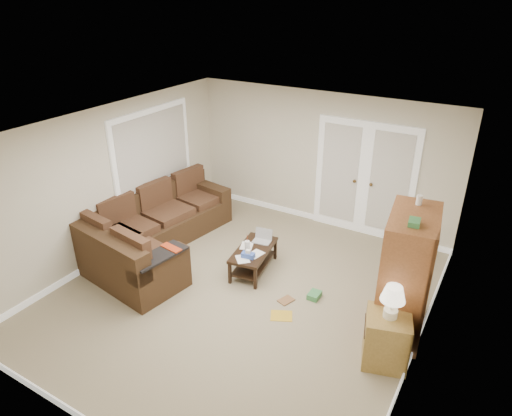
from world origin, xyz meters
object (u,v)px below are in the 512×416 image
Objects in this scene: sectional_sofa at (149,234)px; coffee_table at (254,258)px; side_cabinet at (387,335)px; tv_armoire at (406,274)px.

coffee_table is at bearing 22.50° from sectional_sofa.
coffee_table is at bearing 142.99° from side_cabinet.
tv_armoire is 1.66× the size of side_cabinet.
coffee_table is (1.80, 0.44, -0.13)m from sectional_sofa.
sectional_sofa is 2.92× the size of side_cabinet.
coffee_table is 0.96× the size of side_cabinet.
tv_armoire is (4.15, 0.23, 0.50)m from sectional_sofa.
side_cabinet is at bearing -96.31° from tv_armoire.
side_cabinet reaches higher than coffee_table.
side_cabinet is (2.37, -0.90, 0.17)m from coffee_table.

